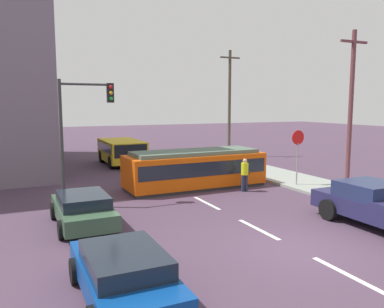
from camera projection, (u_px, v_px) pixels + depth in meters
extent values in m
plane|color=#493548|center=(173.00, 186.00, 20.78)|extent=(120.00, 120.00, 0.00)
cube|color=gray|center=(324.00, 188.00, 19.99)|extent=(3.20, 36.00, 0.14)
cube|color=silver|center=(347.00, 274.00, 9.97)|extent=(0.16, 2.40, 0.01)
cube|color=silver|center=(258.00, 229.00, 13.57)|extent=(0.16, 2.40, 0.01)
cube|color=silver|center=(207.00, 203.00, 17.17)|extent=(0.16, 2.40, 0.01)
cube|color=silver|center=(143.00, 171.00, 25.50)|extent=(0.16, 2.40, 0.01)
cube|color=silver|center=(120.00, 159.00, 30.91)|extent=(0.16, 2.40, 0.01)
cube|color=#2D3847|center=(48.00, 138.00, 28.33)|extent=(0.06, 14.09, 1.92)
cube|color=#2D3847|center=(46.00, 94.00, 27.92)|extent=(0.06, 14.09, 1.92)
cube|color=#2D3847|center=(44.00, 48.00, 27.51)|extent=(0.06, 14.09, 1.92)
cube|color=#2D3847|center=(42.00, 2.00, 27.10)|extent=(0.06, 14.09, 1.92)
cube|color=#E2520A|center=(195.00, 169.00, 20.37)|extent=(7.39, 2.64, 1.63)
cube|color=#2D2D2D|center=(195.00, 186.00, 20.48)|extent=(7.24, 2.51, 0.15)
cube|color=#4F6554|center=(195.00, 152.00, 20.25)|extent=(6.65, 2.25, 0.20)
cube|color=#1E232D|center=(195.00, 166.00, 20.34)|extent=(7.10, 2.67, 0.72)
cube|color=gold|center=(122.00, 150.00, 28.20)|extent=(2.52, 5.07, 1.46)
cube|color=black|center=(131.00, 151.00, 25.93)|extent=(2.25, 0.13, 0.88)
cube|color=black|center=(121.00, 147.00, 28.16)|extent=(2.56, 4.31, 0.59)
cylinder|color=black|center=(128.00, 161.00, 26.81)|extent=(2.55, 0.91, 0.90)
cylinder|color=black|center=(117.00, 156.00, 29.73)|extent=(2.55, 0.91, 0.90)
cylinder|color=#252D47|center=(243.00, 183.00, 19.43)|extent=(0.16, 0.16, 0.85)
cylinder|color=#252D47|center=(246.00, 183.00, 19.52)|extent=(0.16, 0.16, 0.85)
cylinder|color=yellow|center=(245.00, 169.00, 19.38)|extent=(0.36, 0.36, 0.60)
sphere|color=tan|center=(245.00, 161.00, 19.33)|extent=(0.22, 0.22, 0.22)
cube|color=#682B11|center=(248.00, 172.00, 19.54)|extent=(0.13, 0.21, 0.24)
cube|color=#232148|center=(382.00, 209.00, 13.68)|extent=(2.01, 5.00, 0.65)
cube|color=#1F294C|center=(370.00, 190.00, 14.09)|extent=(1.90, 1.90, 0.55)
cylinder|color=black|center=(329.00, 210.00, 14.65)|extent=(0.28, 0.80, 0.80)
cylinder|color=black|center=(367.00, 204.00, 15.48)|extent=(0.28, 0.80, 0.80)
cube|color=navy|center=(123.00, 277.00, 8.67)|extent=(1.77, 4.12, 0.55)
cube|color=black|center=(125.00, 259.00, 8.48)|extent=(1.63, 2.27, 0.40)
cylinder|color=black|center=(75.00, 271.00, 9.44)|extent=(0.22, 0.64, 0.64)
cylinder|color=black|center=(144.00, 259.00, 10.18)|extent=(0.22, 0.64, 0.64)
cylinder|color=black|center=(181.00, 302.00, 7.95)|extent=(0.22, 0.64, 0.64)
cube|color=#38553C|center=(83.00, 211.00, 14.00)|extent=(1.80, 4.12, 0.55)
cube|color=black|center=(83.00, 199.00, 13.80)|extent=(1.64, 2.27, 0.40)
cylinder|color=black|center=(54.00, 211.00, 14.76)|extent=(0.22, 0.64, 0.64)
cylinder|color=black|center=(100.00, 206.00, 15.50)|extent=(0.22, 0.64, 0.64)
cylinder|color=black|center=(62.00, 230.00, 12.54)|extent=(0.22, 0.64, 0.64)
cylinder|color=black|center=(115.00, 223.00, 13.29)|extent=(0.22, 0.64, 0.64)
cylinder|color=gray|center=(297.00, 164.00, 20.41)|extent=(0.07, 0.07, 2.20)
cylinder|color=red|center=(298.00, 137.00, 20.23)|extent=(0.76, 0.04, 0.76)
cylinder|color=#333333|center=(62.00, 144.00, 16.26)|extent=(0.14, 0.14, 5.41)
cylinder|color=#333333|center=(85.00, 84.00, 16.37)|extent=(2.11, 0.10, 0.10)
cube|color=black|center=(110.00, 93.00, 16.86)|extent=(0.28, 0.24, 0.84)
sphere|color=red|center=(111.00, 87.00, 16.71)|extent=(0.16, 0.16, 0.16)
sphere|color=gold|center=(111.00, 93.00, 16.74)|extent=(0.16, 0.16, 0.16)
sphere|color=green|center=(111.00, 99.00, 16.77)|extent=(0.16, 0.16, 0.16)
cylinder|color=brown|center=(351.00, 109.00, 20.47)|extent=(0.24, 0.24, 8.19)
cube|color=brown|center=(354.00, 42.00, 20.02)|extent=(1.80, 0.12, 0.12)
cylinder|color=#4D4436|center=(229.00, 104.00, 32.10)|extent=(0.24, 0.24, 8.76)
cube|color=#4D4436|center=(230.00, 58.00, 31.62)|extent=(1.80, 0.12, 0.12)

